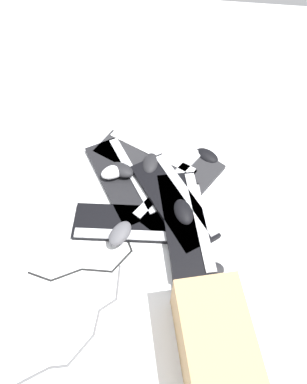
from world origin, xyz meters
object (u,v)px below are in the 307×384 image
(keyboard_5, at_px, (185,222))
(keyboard_4, at_px, (180,191))
(keyboard_0, at_px, (145,162))
(keyboard_2, at_px, (131,224))
(keyboard_3, at_px, (188,234))
(cardboard_box, at_px, (213,341))
(mouse_2, at_px, (121,170))
(mouse_3, at_px, (150,164))
(keyboard_1, at_px, (121,180))
(mouse_4, at_px, (114,171))
(mouse_6, at_px, (183,212))
(mouse_5, at_px, (120,233))
(mouse_0, at_px, (209,271))
(mouse_1, at_px, (207,156))
(keyboard_6, at_px, (173,200))

(keyboard_5, bearing_deg, keyboard_4, 11.21)
(keyboard_0, xyz_separation_m, keyboard_2, (-0.31, 0.01, 0.00))
(keyboard_3, height_order, cardboard_box, cardboard_box)
(mouse_2, height_order, mouse_3, same)
(mouse_3, bearing_deg, keyboard_0, 39.73)
(keyboard_0, bearing_deg, cardboard_box, -156.86)
(keyboard_1, bearing_deg, mouse_4, 64.40)
(keyboard_1, bearing_deg, cardboard_box, -146.98)
(keyboard_4, relative_size, mouse_2, 4.11)
(keyboard_2, distance_m, keyboard_4, 0.25)
(mouse_6, bearing_deg, keyboard_0, 11.78)
(mouse_2, xyz_separation_m, mouse_5, (-0.29, -0.05, 0.00))
(keyboard_0, relative_size, keyboard_4, 1.02)
(keyboard_4, bearing_deg, keyboard_3, -166.02)
(keyboard_3, relative_size, cardboard_box, 1.46)
(mouse_2, xyz_separation_m, cardboard_box, (-0.62, -0.39, 0.06))
(keyboard_3, height_order, keyboard_5, keyboard_5)
(keyboard_4, xyz_separation_m, mouse_4, (0.04, 0.28, 0.04))
(keyboard_0, height_order, keyboard_1, same)
(mouse_0, bearing_deg, mouse_1, -105.15)
(keyboard_3, relative_size, mouse_6, 4.20)
(mouse_3, xyz_separation_m, mouse_4, (-0.06, 0.14, 0.00))
(keyboard_3, xyz_separation_m, keyboard_4, (0.19, 0.05, 0.00))
(keyboard_4, xyz_separation_m, mouse_6, (-0.14, -0.02, 0.07))
(keyboard_5, height_order, mouse_1, keyboard_5)
(mouse_2, distance_m, cardboard_box, 0.74)
(keyboard_3, relative_size, keyboard_6, 1.04)
(keyboard_1, relative_size, mouse_0, 4.09)
(keyboard_3, distance_m, mouse_0, 0.16)
(keyboard_4, bearing_deg, keyboard_1, 85.05)
(mouse_0, bearing_deg, keyboard_0, -75.81)
(mouse_1, xyz_separation_m, mouse_6, (-0.33, 0.08, 0.06))
(keyboard_6, xyz_separation_m, mouse_4, (0.10, 0.26, 0.01))
(mouse_0, xyz_separation_m, mouse_4, (0.37, 0.41, 0.03))
(cardboard_box, bearing_deg, mouse_6, 15.15)
(keyboard_4, distance_m, mouse_6, 0.15)
(keyboard_1, xyz_separation_m, keyboard_4, (-0.02, -0.25, 0.00))
(keyboard_0, relative_size, keyboard_1, 1.03)
(keyboard_1, xyz_separation_m, mouse_3, (0.07, -0.12, 0.04))
(keyboard_2, height_order, keyboard_3, same)
(keyboard_1, distance_m, mouse_3, 0.14)
(keyboard_3, distance_m, mouse_5, 0.26)
(keyboard_6, relative_size, mouse_6, 4.04)
(keyboard_1, distance_m, keyboard_6, 0.25)
(keyboard_3, bearing_deg, mouse_5, 100.90)
(keyboard_5, bearing_deg, mouse_5, 108.98)
(keyboard_0, xyz_separation_m, keyboard_1, (-0.11, 0.09, 0.00))
(keyboard_5, xyz_separation_m, mouse_4, (0.19, 0.31, 0.01))
(mouse_2, height_order, mouse_5, same)
(keyboard_1, distance_m, mouse_1, 0.39)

